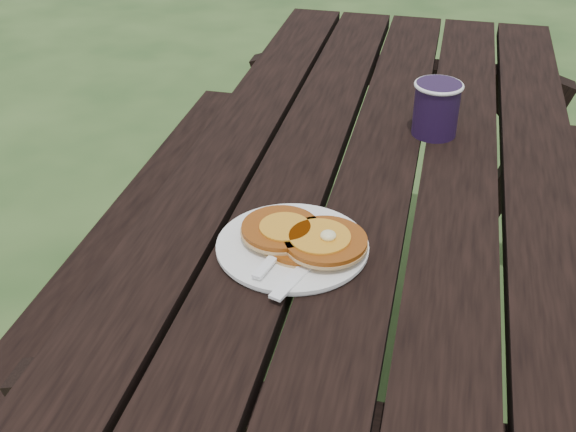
% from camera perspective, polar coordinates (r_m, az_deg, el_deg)
% --- Properties ---
extents(ground, '(60.00, 60.00, 0.00)m').
position_cam_1_polar(ground, '(1.89, 5.69, -15.75)').
color(ground, '#28441D').
rests_on(ground, ground).
extents(picnic_table, '(1.36, 1.80, 0.75)m').
position_cam_1_polar(picnic_table, '(1.64, 6.39, -7.21)').
color(picnic_table, black).
rests_on(picnic_table, ground).
extents(plate, '(0.28, 0.28, 0.01)m').
position_cam_1_polar(plate, '(1.14, 0.35, -2.46)').
color(plate, white).
rests_on(plate, picnic_table).
extents(pancake_stack, '(0.20, 0.14, 0.04)m').
position_cam_1_polar(pancake_stack, '(1.13, 1.28, -1.70)').
color(pancake_stack, '#914410').
rests_on(pancake_stack, plate).
extents(knife, '(0.07, 0.18, 0.00)m').
position_cam_1_polar(knife, '(1.09, 1.42, -4.00)').
color(knife, white).
rests_on(knife, plate).
extents(fork, '(0.07, 0.16, 0.01)m').
position_cam_1_polar(fork, '(1.10, -1.19, -3.31)').
color(fork, white).
rests_on(fork, plate).
extents(coffee_cup, '(0.10, 0.10, 0.11)m').
position_cam_1_polar(coffee_cup, '(1.50, 11.66, 8.51)').
color(coffee_cup, black).
rests_on(coffee_cup, picnic_table).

